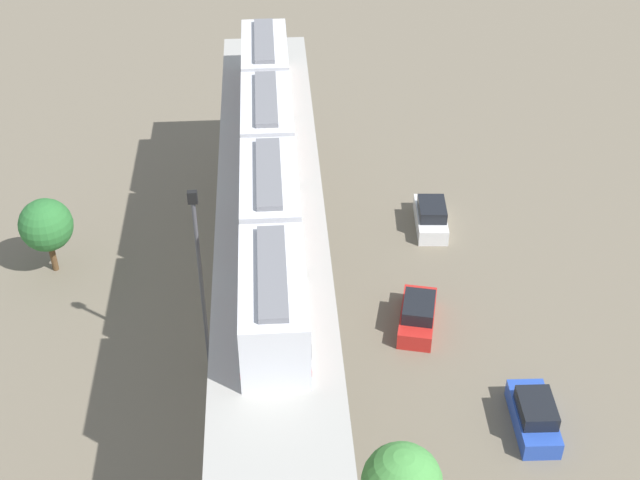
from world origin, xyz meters
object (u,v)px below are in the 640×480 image
(parked_car_white, at_px, (431,217))
(parked_car_red, at_px, (418,315))
(tree_mid_lot, at_px, (46,225))
(train, at_px, (268,162))
(parked_car_blue, at_px, (534,416))
(signal_post, at_px, (201,279))

(parked_car_white, distance_m, parked_car_red, 9.25)
(parked_car_white, relative_size, tree_mid_lot, 0.91)
(parked_car_red, relative_size, tree_mid_lot, 0.95)
(tree_mid_lot, bearing_deg, train, 159.26)
(parked_car_blue, height_order, tree_mid_lot, tree_mid_lot)
(parked_car_red, bearing_deg, parked_car_white, -90.39)
(parked_car_red, height_order, signal_post, signal_post)
(tree_mid_lot, distance_m, signal_post, 13.13)
(tree_mid_lot, bearing_deg, parked_car_red, 163.14)
(parked_car_white, bearing_deg, parked_car_blue, 101.55)
(tree_mid_lot, relative_size, signal_post, 0.43)
(train, xyz_separation_m, parked_car_white, (-9.90, -7.62, -9.15))
(parked_car_red, relative_size, signal_post, 0.41)
(train, relative_size, signal_post, 2.50)
(parked_car_blue, height_order, signal_post, signal_post)
(parked_car_white, xyz_separation_m, signal_post, (13.30, 11.59, 5.27))
(parked_car_white, relative_size, signal_post, 0.39)
(parked_car_red, bearing_deg, tree_mid_lot, -3.38)
(parked_car_red, height_order, parked_car_blue, same)
(train, bearing_deg, parked_car_red, 169.91)
(parked_car_white, relative_size, parked_car_blue, 1.01)
(signal_post, bearing_deg, tree_mid_lot, -43.32)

